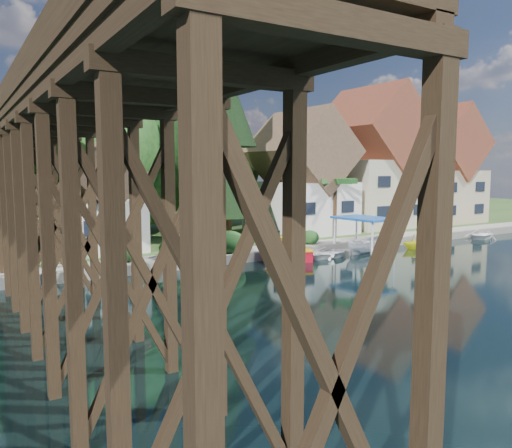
{
  "coord_description": "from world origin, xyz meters",
  "views": [
    {
      "loc": [
        -19.74,
        -20.39,
        6.22
      ],
      "look_at": [
        -3.73,
        6.0,
        2.78
      ],
      "focal_mm": 35.0,
      "sensor_mm": 36.0,
      "label": 1
    }
  ],
  "objects_px": {
    "flagpole": "(443,188)",
    "boat_white_a": "(329,252)",
    "palm_tree": "(335,183)",
    "boat_white_b": "(483,233)",
    "house_left": "(300,181)",
    "conifer": "(225,139)",
    "house_right": "(435,173)",
    "boat_yellow": "(416,241)",
    "shed": "(102,203)",
    "tugboat": "(290,252)",
    "boat_canopy": "(364,238)",
    "trestle_bridge": "(45,187)",
    "house_center": "(370,167)"
  },
  "relations": [
    {
      "from": "flagpole",
      "to": "boat_white_a",
      "type": "height_order",
      "value": "flagpole"
    },
    {
      "from": "conifer",
      "to": "boat_yellow",
      "type": "distance_m",
      "value": 16.78
    },
    {
      "from": "conifer",
      "to": "house_right",
      "type": "bearing_deg",
      "value": 3.28
    },
    {
      "from": "shed",
      "to": "boat_canopy",
      "type": "height_order",
      "value": "shed"
    },
    {
      "from": "palm_tree",
      "to": "boat_white_b",
      "type": "distance_m",
      "value": 14.91
    },
    {
      "from": "flagpole",
      "to": "shed",
      "type": "bearing_deg",
      "value": 170.6
    },
    {
      "from": "shed",
      "to": "flagpole",
      "type": "xyz_separation_m",
      "value": [
        29.45,
        -4.88,
        0.61
      ]
    },
    {
      "from": "house_right",
      "to": "house_center",
      "type": "bearing_deg",
      "value": 176.82
    },
    {
      "from": "house_center",
      "to": "conifer",
      "type": "xyz_separation_m",
      "value": [
        -17.38,
        -2.01,
        2.07
      ]
    },
    {
      "from": "flagpole",
      "to": "palm_tree",
      "type": "bearing_deg",
      "value": 167.04
    },
    {
      "from": "trestle_bridge",
      "to": "house_right",
      "type": "bearing_deg",
      "value": 14.79
    },
    {
      "from": "house_center",
      "to": "boat_white_a",
      "type": "bearing_deg",
      "value": -143.46
    },
    {
      "from": "tugboat",
      "to": "boat_white_a",
      "type": "bearing_deg",
      "value": -2.82
    },
    {
      "from": "palm_tree",
      "to": "flagpole",
      "type": "height_order",
      "value": "flagpole"
    },
    {
      "from": "trestle_bridge",
      "to": "house_right",
      "type": "relative_size",
      "value": 3.55
    },
    {
      "from": "house_center",
      "to": "palm_tree",
      "type": "xyz_separation_m",
      "value": [
        -8.3,
        -4.4,
        -1.39
      ]
    },
    {
      "from": "tugboat",
      "to": "boat_canopy",
      "type": "distance_m",
      "value": 6.39
    },
    {
      "from": "boat_white_b",
      "to": "boat_yellow",
      "type": "bearing_deg",
      "value": 74.2
    },
    {
      "from": "tugboat",
      "to": "boat_white_a",
      "type": "distance_m",
      "value": 3.26
    },
    {
      "from": "trestle_bridge",
      "to": "house_right",
      "type": "height_order",
      "value": "house_right"
    },
    {
      "from": "house_left",
      "to": "conifer",
      "type": "height_order",
      "value": "conifer"
    },
    {
      "from": "boat_yellow",
      "to": "boat_white_a",
      "type": "bearing_deg",
      "value": 91.83
    },
    {
      "from": "house_center",
      "to": "shed",
      "type": "height_order",
      "value": "house_center"
    },
    {
      "from": "shed",
      "to": "trestle_bridge",
      "type": "bearing_deg",
      "value": -118.19
    },
    {
      "from": "flagpole",
      "to": "boat_canopy",
      "type": "bearing_deg",
      "value": -165.87
    },
    {
      "from": "tugboat",
      "to": "boat_yellow",
      "type": "relative_size",
      "value": 1.37
    },
    {
      "from": "conifer",
      "to": "boat_yellow",
      "type": "bearing_deg",
      "value": -35.15
    },
    {
      "from": "shed",
      "to": "tugboat",
      "type": "xyz_separation_m",
      "value": [
        10.41,
        -7.73,
        -3.18
      ]
    },
    {
      "from": "trestle_bridge",
      "to": "shed",
      "type": "distance_m",
      "value": 10.69
    },
    {
      "from": "house_left",
      "to": "flagpole",
      "type": "height_order",
      "value": "house_left"
    },
    {
      "from": "tugboat",
      "to": "boat_canopy",
      "type": "height_order",
      "value": "boat_canopy"
    },
    {
      "from": "conifer",
      "to": "boat_white_b",
      "type": "bearing_deg",
      "value": -18.15
    },
    {
      "from": "shed",
      "to": "boat_white_a",
      "type": "distance_m",
      "value": 16.14
    },
    {
      "from": "palm_tree",
      "to": "boat_white_b",
      "type": "height_order",
      "value": "palm_tree"
    },
    {
      "from": "tugboat",
      "to": "house_left",
      "type": "bearing_deg",
      "value": 50.58
    },
    {
      "from": "conifer",
      "to": "flagpole",
      "type": "relative_size",
      "value": 2.58
    },
    {
      "from": "boat_white_a",
      "to": "boat_canopy",
      "type": "distance_m",
      "value": 3.22
    },
    {
      "from": "house_left",
      "to": "boat_white_b",
      "type": "height_order",
      "value": "house_left"
    },
    {
      "from": "conifer",
      "to": "boat_white_a",
      "type": "bearing_deg",
      "value": -62.87
    },
    {
      "from": "house_center",
      "to": "house_right",
      "type": "height_order",
      "value": "house_center"
    },
    {
      "from": "house_left",
      "to": "conifer",
      "type": "xyz_separation_m",
      "value": [
        -8.38,
        -1.51,
        3.35
      ]
    },
    {
      "from": "palm_tree",
      "to": "tugboat",
      "type": "height_order",
      "value": "palm_tree"
    },
    {
      "from": "trestle_bridge",
      "to": "boat_canopy",
      "type": "xyz_separation_m",
      "value": [
        21.77,
        1.26,
        -4.2
      ]
    },
    {
      "from": "boat_canopy",
      "to": "palm_tree",
      "type": "bearing_deg",
      "value": 71.27
    },
    {
      "from": "flagpole",
      "to": "boat_white_b",
      "type": "bearing_deg",
      "value": -44.3
    },
    {
      "from": "boat_yellow",
      "to": "palm_tree",
      "type": "bearing_deg",
      "value": 32.93
    },
    {
      "from": "trestle_bridge",
      "to": "flagpole",
      "type": "relative_size",
      "value": 6.88
    },
    {
      "from": "tugboat",
      "to": "house_right",
      "type": "bearing_deg",
      "value": 19.84
    },
    {
      "from": "house_right",
      "to": "boat_yellow",
      "type": "xyz_separation_m",
      "value": [
        -14.25,
        -10.06,
        -5.12
      ]
    },
    {
      "from": "house_left",
      "to": "boat_canopy",
      "type": "distance_m",
      "value": 10.44
    }
  ]
}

